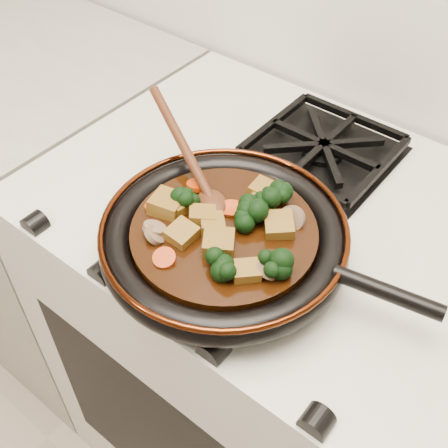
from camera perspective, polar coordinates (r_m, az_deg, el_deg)
The scene contains 33 objects.
stove at distance 1.25m, azimuth 3.92°, elevation -12.57°, with size 0.76×0.60×0.90m, color beige.
burner_grate_front at distance 0.81m, azimuth -0.26°, elevation -1.94°, with size 0.23×0.23×0.03m, color black, non-canonical shape.
burner_grate_back at distance 0.99m, azimuth 10.05°, elevation 7.52°, with size 0.23×0.23×0.03m, color black, non-canonical shape.
skillet at distance 0.78m, azimuth 0.14°, elevation -1.39°, with size 0.47×0.35×0.05m.
braising_sauce at distance 0.78m, azimuth 0.00°, elevation -1.08°, with size 0.26×0.26×0.02m, color black.
tofu_cube_0 at distance 0.77m, azimuth 5.62°, elevation -0.17°, with size 0.04×0.04×0.02m, color brown.
tofu_cube_1 at distance 0.71m, azimuth 2.26°, elevation -4.85°, with size 0.03×0.03×0.02m, color brown.
tofu_cube_2 at distance 0.79m, azimuth 3.41°, elevation 1.68°, with size 0.03×0.04×0.02m, color brown.
tofu_cube_3 at distance 0.74m, azimuth -0.56°, elevation -1.97°, with size 0.04×0.04×0.02m, color brown.
tofu_cube_4 at distance 0.78m, azimuth -2.23°, elevation 0.77°, with size 0.04×0.03×0.02m, color brown.
tofu_cube_5 at distance 0.77m, azimuth -1.21°, elevation -0.02°, with size 0.03×0.03×0.02m, color brown.
tofu_cube_6 at distance 0.80m, azimuth -5.77°, elevation 2.02°, with size 0.04×0.04×0.02m, color brown.
tofu_cube_7 at distance 0.75m, azimuth -4.30°, elevation -1.04°, with size 0.04×0.03×0.02m, color brown.
tofu_cube_8 at distance 0.80m, azimuth -4.46°, elevation 2.03°, with size 0.04×0.03×0.02m, color brown.
tofu_cube_9 at distance 0.82m, azimuth 4.05°, elevation 3.36°, with size 0.04×0.04×0.02m, color brown.
broccoli_floret_0 at distance 0.79m, azimuth 4.87°, elevation 2.25°, with size 0.06×0.06×0.05m, color black, non-canonical shape.
broccoli_floret_1 at distance 0.71m, azimuth 4.91°, elevation -4.55°, with size 0.06×0.06×0.05m, color black, non-canonical shape.
broccoli_floret_2 at distance 0.78m, azimuth 2.38°, elevation 1.26°, with size 0.06×0.06×0.05m, color black, non-canonical shape.
broccoli_floret_3 at distance 0.72m, azimuth 0.09°, elevation -4.17°, with size 0.06×0.06×0.05m, color black, non-canonical shape.
broccoli_floret_4 at distance 0.79m, azimuth -3.38°, elevation 2.29°, with size 0.06×0.06×0.05m, color black, non-canonical shape.
broccoli_floret_5 at distance 0.77m, azimuth 2.47°, elevation 0.70°, with size 0.06×0.06×0.05m, color black, non-canonical shape.
broccoli_floret_6 at distance 0.81m, azimuth 5.57°, elevation 2.88°, with size 0.06×0.06×0.05m, color black, non-canonical shape.
carrot_coin_0 at distance 0.75m, azimuth -0.47°, elevation -1.09°, with size 0.03×0.03×0.01m, color #B32E04.
carrot_coin_1 at distance 0.73m, azimuth -6.08°, elevation -3.47°, with size 0.03×0.03×0.01m, color #B32E04.
carrot_coin_2 at distance 0.79m, azimuth 0.60°, elevation 1.56°, with size 0.03×0.03×0.01m, color #B32E04.
carrot_coin_3 at distance 0.83m, azimuth -2.77°, elevation 3.97°, with size 0.03×0.03×0.01m, color #B32E04.
carrot_coin_4 at distance 0.80m, azimuth -7.02°, elevation 1.78°, with size 0.03×0.03×0.01m, color #B32E04.
carrot_coin_5 at distance 0.79m, azimuth 0.91°, elevation 1.55°, with size 0.03×0.03×0.01m, color #B32E04.
mushroom_slice_0 at distance 0.76m, azimuth -7.06°, elevation -1.14°, with size 0.03×0.03×0.01m, color brown.
mushroom_slice_1 at distance 0.78m, azimuth 6.90°, elevation 0.53°, with size 0.04×0.04×0.01m, color brown.
mushroom_slice_2 at distance 0.71m, azimuth 4.31°, elevation -4.72°, with size 0.03×0.03×0.01m, color brown.
mushroom_slice_3 at distance 0.77m, azimuth -7.08°, elevation -0.43°, with size 0.03×0.03×0.01m, color brown.
wooden_spoon at distance 0.83m, azimuth -2.95°, elevation 5.61°, with size 0.14×0.08×0.22m.
Camera 1 is at (0.34, 1.13, 1.51)m, focal length 45.00 mm.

